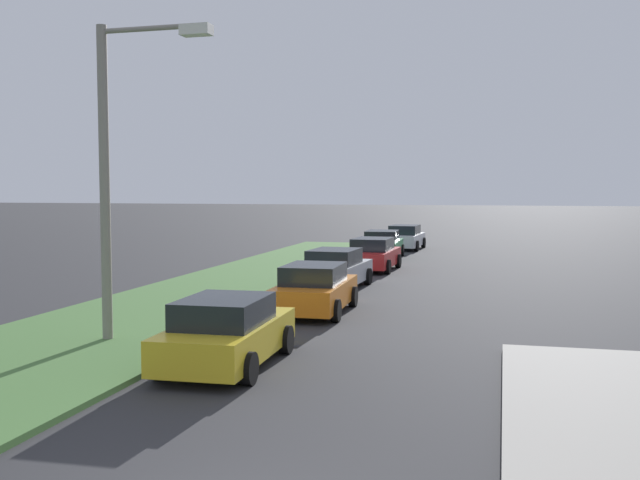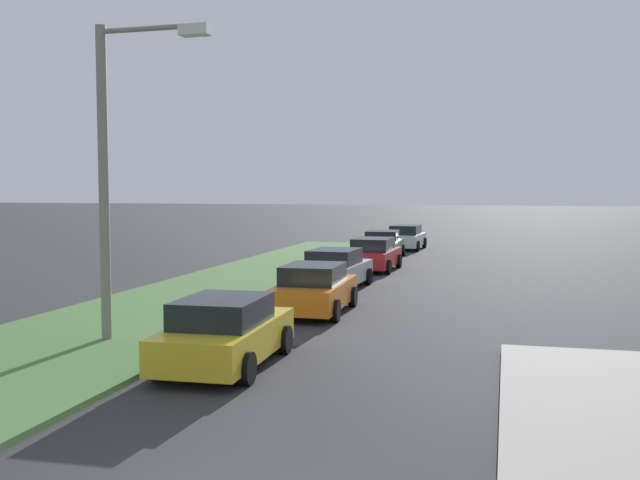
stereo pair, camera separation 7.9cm
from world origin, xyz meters
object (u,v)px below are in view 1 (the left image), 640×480
object	(u,v)px
parked_car_white	(405,238)
streetlight	(118,159)
parked_car_orange	(315,289)
parked_car_green	(382,245)
parked_car_yellow	(227,333)
parked_car_red	(373,255)
parked_car_silver	(335,269)

from	to	relation	value
parked_car_white	streetlight	xyz separation A→B (m)	(-28.50, 3.05, 3.67)
parked_car_orange	parked_car_green	xyz separation A→B (m)	(17.30, 0.78, 0.00)
parked_car_green	parked_car_yellow	bearing A→B (deg)	179.07
parked_car_orange	parked_car_red	size ratio (longest dim) A/B	1.00
parked_car_red	parked_car_white	world-z (taller)	same
parked_car_orange	parked_car_red	xyz separation A→B (m)	(11.54, 0.26, 0.00)
streetlight	parked_car_red	bearing A→B (deg)	-10.51
parked_car_yellow	parked_car_green	xyz separation A→B (m)	(24.07, 0.62, 0.00)
parked_car_green	streetlight	distance (m)	23.09
parked_car_silver	parked_car_green	size ratio (longest dim) A/B	1.00
streetlight	parked_car_orange	bearing A→B (deg)	-32.43
parked_car_silver	streetlight	distance (m)	11.62
parked_car_orange	parked_car_red	world-z (taller)	same
parked_car_orange	parked_car_white	xyz separation A→B (m)	(23.16, 0.34, 0.00)
parked_car_orange	streetlight	bearing A→B (deg)	146.24
parked_car_red	parked_car_green	world-z (taller)	same
parked_car_yellow	parked_car_white	bearing A→B (deg)	-1.19
parked_car_green	streetlight	xyz separation A→B (m)	(-22.65, 2.62, 3.67)
parked_car_yellow	parked_car_white	distance (m)	29.92
parked_car_yellow	parked_car_silver	world-z (taller)	same
parked_car_yellow	parked_car_red	world-z (taller)	same
parked_car_yellow	streetlight	xyz separation A→B (m)	(1.42, 3.24, 3.67)
streetlight	parked_car_silver	bearing A→B (deg)	-14.76
streetlight	parked_car_white	bearing A→B (deg)	-6.11
parked_car_silver	parked_car_white	xyz separation A→B (m)	(17.84, -0.24, 0.00)
parked_car_silver	parked_car_red	distance (m)	6.23
parked_car_white	streetlight	bearing A→B (deg)	176.33
parked_car_white	streetlight	distance (m)	28.90
parked_car_yellow	streetlight	bearing A→B (deg)	64.74
parked_car_red	parked_car_white	bearing A→B (deg)	2.04
parked_car_yellow	streetlight	size ratio (longest dim) A/B	0.58
parked_car_green	parked_car_red	bearing A→B (deg)	-177.30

